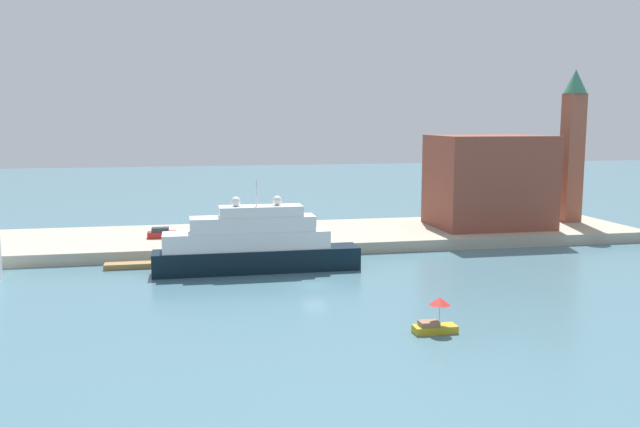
% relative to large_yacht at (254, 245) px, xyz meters
% --- Properties ---
extents(ground, '(400.00, 400.00, 0.00)m').
position_rel_large_yacht_xyz_m(ground, '(5.86, -8.44, -3.25)').
color(ground, slate).
extents(quay_dock, '(110.00, 21.79, 1.57)m').
position_rel_large_yacht_xyz_m(quay_dock, '(5.86, 18.45, -2.46)').
color(quay_dock, '#ADA38E').
rests_on(quay_dock, ground).
extents(large_yacht, '(24.94, 4.20, 11.11)m').
position_rel_large_yacht_xyz_m(large_yacht, '(0.00, 0.00, 0.00)').
color(large_yacht, black).
rests_on(large_yacht, ground).
extents(small_motorboat, '(3.78, 1.84, 3.13)m').
position_rel_large_yacht_xyz_m(small_motorboat, '(12.95, -26.83, -2.05)').
color(small_motorboat, '#B7991E').
rests_on(small_motorboat, ground).
extents(work_barge, '(5.90, 1.97, 0.68)m').
position_rel_large_yacht_xyz_m(work_barge, '(-15.12, 4.76, -2.91)').
color(work_barge, olive).
rests_on(work_barge, ground).
extents(harbor_building, '(17.28, 13.36, 14.33)m').
position_rel_large_yacht_xyz_m(harbor_building, '(38.88, 17.81, 5.49)').
color(harbor_building, brown).
rests_on(harbor_building, quay_dock).
extents(bell_tower, '(3.77, 3.77, 24.78)m').
position_rel_large_yacht_xyz_m(bell_tower, '(54.33, 19.71, 11.73)').
color(bell_tower, '#93513D').
rests_on(bell_tower, quay_dock).
extents(parked_car, '(4.01, 1.86, 1.49)m').
position_rel_large_yacht_xyz_m(parked_car, '(-11.50, 17.15, -1.03)').
color(parked_car, '#B21E1E').
rests_on(parked_car, quay_dock).
extents(person_figure, '(0.36, 0.36, 1.73)m').
position_rel_large_yacht_xyz_m(person_figure, '(-5.72, 12.87, -0.87)').
color(person_figure, maroon).
rests_on(person_figure, quay_dock).
extents(mooring_bollard, '(0.37, 0.37, 0.75)m').
position_rel_large_yacht_xyz_m(mooring_bollard, '(8.36, 8.82, -1.30)').
color(mooring_bollard, black).
rests_on(mooring_bollard, quay_dock).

